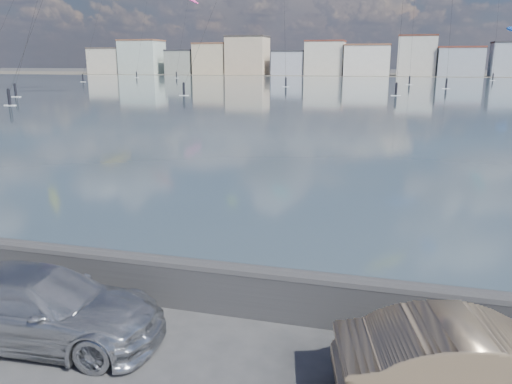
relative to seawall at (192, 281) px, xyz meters
The scene contains 7 objects.
bay_water 88.80m from the seawall, 90.00° to the left, with size 500.00×177.00×0.00m, color #364451.
far_shore_strip 197.30m from the seawall, 90.00° to the left, with size 500.00×60.00×0.00m, color #4C473D.
seawall is the anchor object (origin of this frame).
far_buildings 183.39m from the seawall, 89.59° to the left, with size 240.79×13.26×14.60m.
car_silver 2.86m from the seawall, 139.55° to the right, with size 1.85×4.54×1.32m, color #B7BAC0.
car_champagne 5.46m from the seawall, 18.96° to the right, with size 1.43×4.11×1.35m, color tan.
kitesurfer_12 167.34m from the seawall, 112.36° to the left, with size 6.74×19.11×27.46m.
Camera 1 is at (3.69, -5.98, 4.90)m, focal length 35.00 mm.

